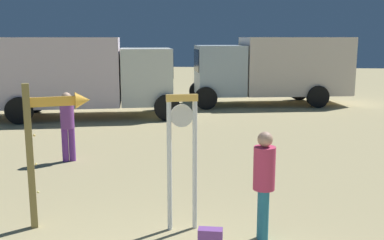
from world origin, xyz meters
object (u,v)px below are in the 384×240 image
at_px(arrow_sign, 51,131).
at_px(person_distant, 67,123).
at_px(box_truck_far, 74,73).
at_px(standing_clock, 182,149).
at_px(person_near_clock, 264,181).
at_px(box_truck_near, 274,67).

height_order(arrow_sign, person_distant, arrow_sign).
xyz_separation_m(arrow_sign, box_truck_far, (-3.22, 9.14, 0.10)).
bearing_deg(box_truck_far, standing_clock, -60.26).
distance_m(standing_clock, person_near_clock, 1.26).
relative_size(standing_clock, person_distant, 1.26).
height_order(box_truck_near, box_truck_far, box_truck_near).
bearing_deg(person_near_clock, box_truck_far, 124.26).
xyz_separation_m(box_truck_near, box_truck_far, (-7.30, -4.07, -0.00)).
distance_m(standing_clock, box_truck_near, 13.30).
bearing_deg(person_near_clock, person_distant, 139.82).
xyz_separation_m(person_distant, box_truck_near, (5.27, 9.75, 0.68)).
distance_m(arrow_sign, person_distant, 3.70).
height_order(arrow_sign, box_truck_near, box_truck_near).
relative_size(person_distant, box_truck_far, 0.22).
xyz_separation_m(standing_clock, box_truck_near, (2.13, 13.13, 0.35)).
height_order(standing_clock, box_truck_near, box_truck_near).
relative_size(arrow_sign, person_near_clock, 1.39).
relative_size(person_near_clock, person_distant, 0.98).
xyz_separation_m(standing_clock, arrow_sign, (-1.95, -0.08, 0.25)).
bearing_deg(arrow_sign, box_truck_near, 72.85).
xyz_separation_m(standing_clock, person_distant, (-3.14, 3.37, -0.33)).
relative_size(person_near_clock, box_truck_near, 0.22).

